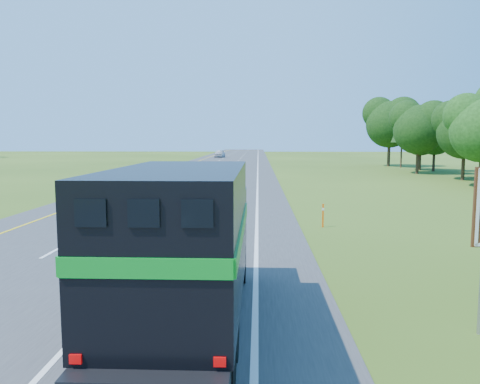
% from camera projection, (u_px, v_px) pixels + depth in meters
% --- Properties ---
extents(road, '(15.00, 260.00, 0.04)m').
position_uv_depth(road, '(212.00, 173.00, 56.01)').
color(road, '#38383A').
rests_on(road, ground).
extents(lane_markings, '(11.15, 260.00, 0.01)m').
position_uv_depth(lane_markings, '(212.00, 173.00, 56.01)').
color(lane_markings, yellow).
rests_on(lane_markings, road).
extents(horse_truck, '(2.53, 7.86, 3.47)m').
position_uv_depth(horse_truck, '(185.00, 242.00, 9.92)').
color(horse_truck, black).
rests_on(horse_truck, road).
extents(white_suv, '(3.00, 5.88, 1.59)m').
position_uv_depth(white_suv, '(158.00, 176.00, 41.40)').
color(white_suv, white).
rests_on(white_suv, road).
extents(far_car, '(2.40, 5.12, 1.69)m').
position_uv_depth(far_car, '(220.00, 154.00, 104.00)').
color(far_car, silver).
rests_on(far_car, road).
extents(delineator, '(0.09, 0.05, 1.10)m').
position_uv_depth(delineator, '(323.00, 215.00, 21.66)').
color(delineator, '#FF5C0D').
rests_on(delineator, ground).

